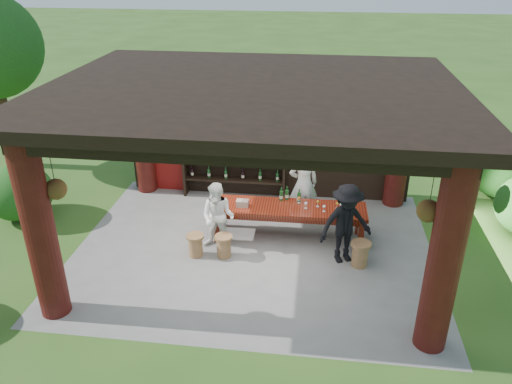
# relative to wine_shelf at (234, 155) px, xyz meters

# --- Properties ---
(ground) EXTENTS (90.00, 90.00, 0.00)m
(ground) POSITION_rel_wine_shelf_xyz_m (0.81, -2.45, -1.14)
(ground) COLOR #2D5119
(ground) RESTS_ON ground
(pavilion) EXTENTS (7.50, 6.00, 3.60)m
(pavilion) POSITION_rel_wine_shelf_xyz_m (0.80, -2.02, 0.99)
(pavilion) COLOR slate
(pavilion) RESTS_ON ground
(wine_shelf) EXTENTS (2.57, 0.39, 2.27)m
(wine_shelf) POSITION_rel_wine_shelf_xyz_m (0.00, 0.00, 0.00)
(wine_shelf) COLOR black
(wine_shelf) RESTS_ON ground
(tasting_table) EXTENTS (3.28, 0.88, 0.75)m
(tasting_table) POSITION_rel_wine_shelf_xyz_m (1.50, -1.85, -0.50)
(tasting_table) COLOR #59120C
(tasting_table) RESTS_ON ground
(stool_near_left) EXTENTS (0.36, 0.36, 0.48)m
(stool_near_left) POSITION_rel_wine_shelf_xyz_m (0.24, -2.78, -0.88)
(stool_near_left) COLOR brown
(stool_near_left) RESTS_ON ground
(stool_near_right) EXTENTS (0.40, 0.40, 0.53)m
(stool_near_right) POSITION_rel_wine_shelf_xyz_m (2.98, -2.76, -0.86)
(stool_near_right) COLOR brown
(stool_near_right) RESTS_ON ground
(stool_far_left) EXTENTS (0.37, 0.37, 0.48)m
(stool_far_left) POSITION_rel_wine_shelf_xyz_m (-0.34, -2.83, -0.88)
(stool_far_left) COLOR brown
(stool_far_left) RESTS_ON ground
(host) EXTENTS (0.78, 0.64, 1.85)m
(host) POSITION_rel_wine_shelf_xyz_m (1.76, -1.04, -0.21)
(host) COLOR white
(host) RESTS_ON ground
(guest_woman) EXTENTS (0.80, 0.68, 1.48)m
(guest_woman) POSITION_rel_wine_shelf_xyz_m (0.08, -2.47, -0.40)
(guest_woman) COLOR white
(guest_woman) RESTS_ON ground
(guest_man) EXTENTS (1.24, 1.00, 1.68)m
(guest_man) POSITION_rel_wine_shelf_xyz_m (2.67, -2.62, -0.30)
(guest_man) COLOR black
(guest_man) RESTS_ON ground
(table_bottles) EXTENTS (0.47, 0.18, 0.31)m
(table_bottles) POSITION_rel_wine_shelf_xyz_m (1.47, -1.56, -0.23)
(table_bottles) COLOR #194C1E
(table_bottles) RESTS_ON tasting_table
(table_glasses) EXTENTS (0.96, 0.39, 0.15)m
(table_glasses) POSITION_rel_wine_shelf_xyz_m (2.16, -1.82, -0.31)
(table_glasses) COLOR silver
(table_glasses) RESTS_ON tasting_table
(napkin_basket) EXTENTS (0.26, 0.18, 0.14)m
(napkin_basket) POSITION_rel_wine_shelf_xyz_m (0.51, -1.96, -0.32)
(napkin_basket) COLOR #BF6672
(napkin_basket) RESTS_ON tasting_table
(shrubs) EXTENTS (14.65, 7.85, 1.36)m
(shrubs) POSITION_rel_wine_shelf_xyz_m (3.72, -1.49, -0.59)
(shrubs) COLOR #194C14
(shrubs) RESTS_ON ground
(trees) EXTENTS (20.47, 8.50, 4.80)m
(trees) POSITION_rel_wine_shelf_xyz_m (4.51, -0.96, 2.23)
(trees) COLOR #3F2819
(trees) RESTS_ON ground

